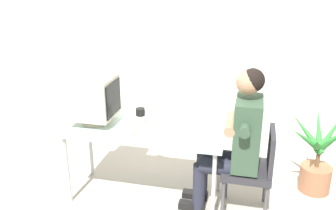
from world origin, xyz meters
The scene contains 9 objects.
ground_plane centered at (0.00, 0.00, 0.00)m, with size 12.00×12.00×0.00m, color #9E998E.
wall_back centered at (0.30, 1.40, 1.50)m, with size 8.00×0.10×3.00m, color silver.
desk centered at (0.00, 0.00, 0.65)m, with size 1.46×0.63×0.70m.
crt_monitor centered at (-0.49, 0.03, 0.96)m, with size 0.39×0.39×0.45m.
keyboard centered at (-0.12, 0.02, 0.72)m, with size 0.18×0.47×0.03m.
office_chair centered at (0.99, -0.02, 0.46)m, with size 0.42×0.42×0.81m.
person_seated centered at (0.82, -0.02, 0.72)m, with size 0.67×0.60×1.33m.
potted_plant centered at (1.59, 0.47, 0.34)m, with size 0.66×0.66×0.79m.
desk_mug centered at (-0.11, 0.24, 0.76)m, with size 0.09×0.10×0.10m.
Camera 1 is at (0.92, -2.95, 2.07)m, focal length 39.71 mm.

